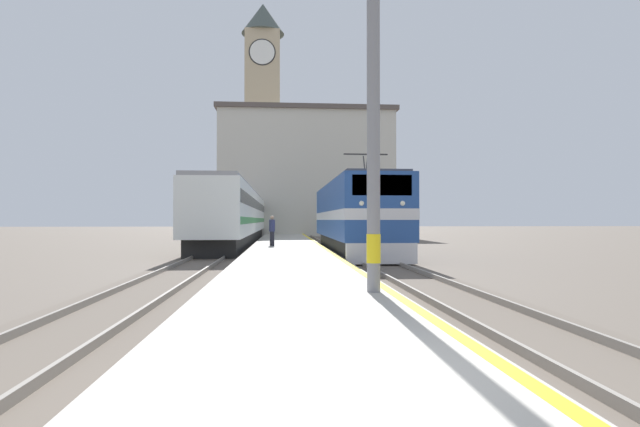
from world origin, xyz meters
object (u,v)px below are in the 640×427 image
Objects in this scene: catenary_mast at (376,92)px; locomotive_train at (354,216)px; person_on_platform at (272,230)px; passenger_train at (238,215)px; clock_tower at (263,111)px.

locomotive_train is at bearing 83.30° from catenary_mast.
person_on_platform is at bearing 97.63° from catenary_mast.
person_on_platform is (-4.38, 2.60, -0.76)m from locomotive_train.
clock_tower is at bearing 88.74° from passenger_train.
passenger_train is 0.99× the size of clock_tower.
locomotive_train is at bearing -30.68° from person_on_platform.
locomotive_train is 0.47× the size of clock_tower.
clock_tower is (0.69, 31.57, 14.86)m from passenger_train.
clock_tower is at bearing 98.44° from locomotive_train.
catenary_mast is (5.25, -27.89, 2.31)m from passenger_train.
locomotive_train reaches higher than person_on_platform.
catenary_mast reaches higher than locomotive_train.
catenary_mast is at bearing -82.37° from person_on_platform.
passenger_train is 18.31× the size of person_on_platform.
clock_tower reaches higher than locomotive_train.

